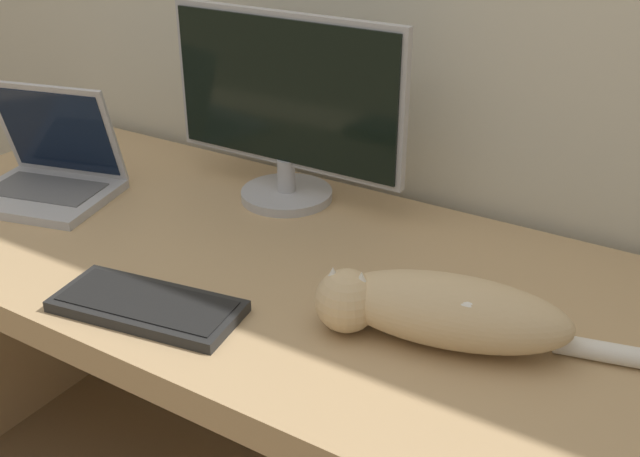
{
  "coord_description": "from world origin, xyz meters",
  "views": [
    {
      "loc": [
        0.8,
        -0.63,
        1.46
      ],
      "look_at": [
        0.19,
        0.35,
        0.87
      ],
      "focal_mm": 42.0,
      "sensor_mm": 36.0,
      "label": 1
    }
  ],
  "objects": [
    {
      "name": "external_keyboard",
      "position": [
        -0.01,
        0.12,
        0.76
      ],
      "size": [
        0.34,
        0.19,
        0.02
      ],
      "rotation": [
        0.0,
        0.0,
        0.16
      ],
      "color": "black",
      "rests_on": "desk"
    },
    {
      "name": "monitor",
      "position": [
        -0.07,
        0.63,
        0.96
      ],
      "size": [
        0.56,
        0.21,
        0.41
      ],
      "color": "#B2B2B7",
      "rests_on": "desk"
    },
    {
      "name": "desk",
      "position": [
        0.0,
        0.39,
        0.61
      ],
      "size": [
        1.7,
        0.77,
        0.75
      ],
      "color": "tan",
      "rests_on": "ground_plane"
    },
    {
      "name": "cat",
      "position": [
        0.44,
        0.31,
        0.81
      ],
      "size": [
        0.56,
        0.23,
        0.11
      ],
      "rotation": [
        0.0,
        0.0,
        0.23
      ],
      "color": "#D1B284",
      "rests_on": "desk"
    },
    {
      "name": "laptop",
      "position": [
        -0.54,
        0.36,
        0.8
      ],
      "size": [
        0.35,
        0.31,
        0.25
      ],
      "rotation": [
        0.0,
        0.0,
        0.25
      ],
      "color": "#B7B7BC",
      "rests_on": "desk"
    }
  ]
}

